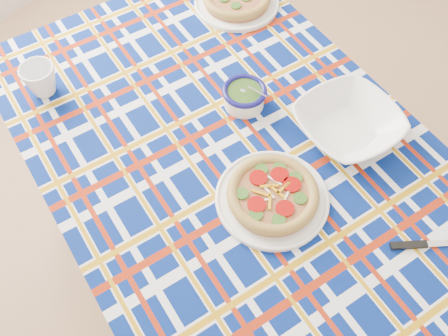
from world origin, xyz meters
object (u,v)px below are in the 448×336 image
Objects in this scene: dining_table at (240,173)px; main_focaccia_plate at (273,194)px; pesto_bowl at (244,95)px; serving_bowl at (348,124)px; mug at (41,80)px.

main_focaccia_plate reaches higher than dining_table.
dining_table is 0.21m from pesto_bowl.
serving_bowl is at bearing 74.23° from dining_table.
serving_bowl is (0.17, 0.23, 0.10)m from dining_table.
pesto_bowl reaches higher than main_focaccia_plate.
main_focaccia_plate is at bearing -43.02° from pesto_bowl.
mug is (-0.69, -0.07, 0.02)m from main_focaccia_plate.
pesto_bowl is at bearing 136.98° from main_focaccia_plate.
main_focaccia_plate is 0.30m from pesto_bowl.
mug is (-0.47, -0.28, 0.01)m from pesto_bowl.
mug is at bearing -149.07° from pesto_bowl.
pesto_bowl is 0.55m from mug.
serving_bowl is 2.68× the size of mug.
mug reaches higher than main_focaccia_plate.
main_focaccia_plate is 0.29m from serving_bowl.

